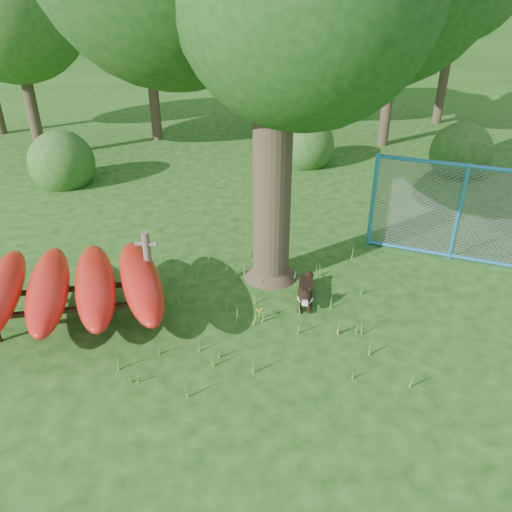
{
  "coord_description": "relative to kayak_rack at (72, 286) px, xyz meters",
  "views": [
    {
      "loc": [
        -0.06,
        -6.12,
        5.04
      ],
      "look_at": [
        0.2,
        1.2,
        1.0
      ],
      "focal_mm": 35.0,
      "sensor_mm": 36.0,
      "label": 1
    }
  ],
  "objects": [
    {
      "name": "fence_section",
      "position": [
        7.07,
        1.98,
        0.29
      ],
      "size": [
        3.22,
        1.48,
        3.38
      ],
      "rotation": [
        0.0,
        0.0,
        -0.41
      ],
      "color": "#2A8CC5",
      "rests_on": "ground"
    },
    {
      "name": "bg_tree_c",
      "position": [
        4.29,
        12.19,
        3.38
      ],
      "size": [
        4.0,
        4.0,
        6.12
      ],
      "color": "#382B1E",
      "rests_on": "ground"
    },
    {
      "name": "shrub_left",
      "position": [
        -2.21,
        6.69,
        -0.72
      ],
      "size": [
        1.8,
        1.8,
        1.8
      ],
      "primitive_type": "sphere",
      "color": "#24541B",
      "rests_on": "ground"
    },
    {
      "name": "wildflower_clump",
      "position": [
        3.03,
        -0.04,
        -0.55
      ],
      "size": [
        0.1,
        0.1,
        0.22
      ],
      "rotation": [
        0.0,
        0.0,
        -0.12
      ],
      "color": "#59902F",
      "rests_on": "ground"
    },
    {
      "name": "husky_dog",
      "position": [
        3.89,
        0.51,
        -0.55
      ],
      "size": [
        0.4,
        1.08,
        0.49
      ],
      "rotation": [
        0.0,
        0.0,
        -0.16
      ],
      "color": "black",
      "rests_on": "ground"
    },
    {
      "name": "wooden_post",
      "position": [
        1.16,
        0.52,
        0.03
      ],
      "size": [
        0.39,
        0.15,
        1.42
      ],
      "rotation": [
        0.0,
        0.0,
        -0.14
      ],
      "color": "brown",
      "rests_on": "ground"
    },
    {
      "name": "shrub_mid",
      "position": [
        4.79,
        8.19,
        -0.72
      ],
      "size": [
        1.8,
        1.8,
        1.8
      ],
      "primitive_type": "sphere",
      "color": "#24541B",
      "rests_on": "ground"
    },
    {
      "name": "wooded_hillside",
      "position": [
        2.79,
        27.19,
        2.28
      ],
      "size": [
        80.0,
        12.0,
        6.0
      ],
      "primitive_type": "cube",
      "color": "#24541B",
      "rests_on": "ground"
    },
    {
      "name": "ground",
      "position": [
        2.79,
        -0.81,
        -0.72
      ],
      "size": [
        80.0,
        80.0,
        0.0
      ],
      "primitive_type": "plane",
      "color": "#17450D",
      "rests_on": "ground"
    },
    {
      "name": "bg_tree_a",
      "position": [
        -3.71,
        9.19,
        3.76
      ],
      "size": [
        4.4,
        4.4,
        6.7
      ],
      "color": "#382B1E",
      "rests_on": "ground"
    },
    {
      "name": "shrub_right",
      "position": [
        9.29,
        7.19,
        -0.72
      ],
      "size": [
        1.8,
        1.8,
        1.8
      ],
      "primitive_type": "sphere",
      "color": "#24541B",
      "rests_on": "ground"
    },
    {
      "name": "kayak_rack",
      "position": [
        0.0,
        0.0,
        0.0
      ],
      "size": [
        3.45,
        3.07,
        0.95
      ],
      "rotation": [
        0.0,
        0.0,
        0.13
      ],
      "color": "black",
      "rests_on": "ground"
    }
  ]
}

